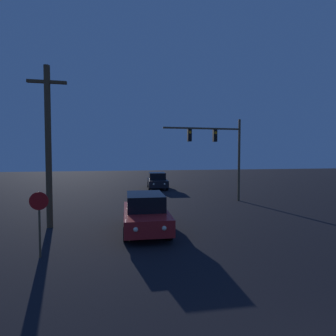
% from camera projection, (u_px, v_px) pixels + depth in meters
% --- Properties ---
extents(car_near, '(2.12, 4.59, 1.68)m').
position_uv_depth(car_near, '(145.00, 212.00, 11.93)').
color(car_near, '#B21E1E').
rests_on(car_near, ground_plane).
extents(car_far, '(2.27, 4.63, 1.68)m').
position_uv_depth(car_far, '(157.00, 181.00, 27.42)').
color(car_far, black).
rests_on(car_far, ground_plane).
extents(traffic_signal_mast, '(5.96, 0.30, 6.17)m').
position_uv_depth(traffic_signal_mast, '(220.00, 146.00, 19.49)').
color(traffic_signal_mast, brown).
rests_on(traffic_signal_mast, ground_plane).
extents(stop_sign, '(0.61, 0.07, 2.21)m').
position_uv_depth(stop_sign, '(39.00, 213.00, 8.72)').
color(stop_sign, brown).
rests_on(stop_sign, ground_plane).
extents(utility_pole, '(1.75, 0.28, 7.63)m').
position_uv_depth(utility_pole, '(48.00, 144.00, 12.31)').
color(utility_pole, brown).
rests_on(utility_pole, ground_plane).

